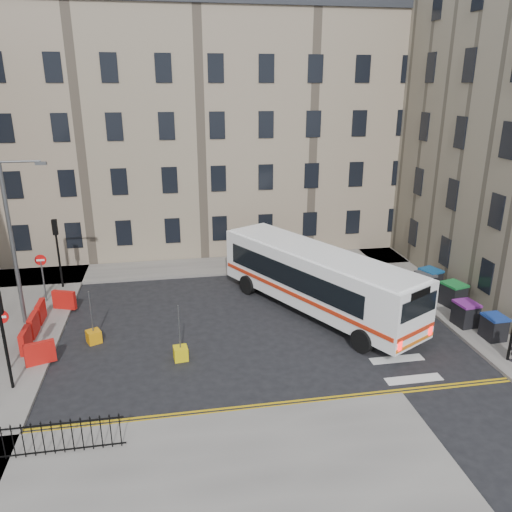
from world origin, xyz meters
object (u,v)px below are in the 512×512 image
object	(u,v)px
wheelie_bin_d	(425,283)
bollard_chevron	(181,353)
wheelie_bin_b	(465,314)
wheelie_bin_e	(430,279)
wheelie_bin_c	(453,294)
bus	(316,278)
wheelie_bin_a	(494,327)
bollard_yellow	(94,337)
streetlamp	(12,243)

from	to	relation	value
wheelie_bin_d	bollard_chevron	bearing A→B (deg)	-161.34
wheelie_bin_b	wheelie_bin_e	size ratio (longest dim) A/B	0.87
wheelie_bin_c	wheelie_bin_e	world-z (taller)	wheelie_bin_c
bus	wheelie_bin_a	distance (m)	8.70
bollard_chevron	wheelie_bin_b	bearing A→B (deg)	2.57
wheelie_bin_e	bollard_yellow	distance (m)	18.68
streetlamp	wheelie_bin_d	size ratio (longest dim) A/B	6.90
bus	wheelie_bin_d	distance (m)	6.98
wheelie_bin_a	bus	bearing A→B (deg)	145.66
streetlamp	wheelie_bin_a	size ratio (longest dim) A/B	7.04
bus	wheelie_bin_a	world-z (taller)	bus
wheelie_bin_c	wheelie_bin_e	bearing A→B (deg)	79.75
streetlamp	wheelie_bin_e	size ratio (longest dim) A/B	5.87
wheelie_bin_c	bollard_chevron	bearing A→B (deg)	176.99
wheelie_bin_c	wheelie_bin_d	world-z (taller)	wheelie_bin_c
wheelie_bin_c	wheelie_bin_e	size ratio (longest dim) A/B	0.98
wheelie_bin_c	bollard_chevron	distance (m)	14.94
bus	wheelie_bin_e	size ratio (longest dim) A/B	8.72
wheelie_bin_b	wheelie_bin_e	distance (m)	4.51
wheelie_bin_e	bollard_yellow	size ratio (longest dim) A/B	2.31
wheelie_bin_b	streetlamp	bearing A→B (deg)	162.82
wheelie_bin_a	wheelie_bin_d	distance (m)	5.67
wheelie_bin_c	bollard_chevron	size ratio (longest dim) A/B	2.27
wheelie_bin_b	wheelie_bin_a	bearing A→B (deg)	-76.48
bus	wheelie_bin_d	world-z (taller)	bus
streetlamp	bus	world-z (taller)	streetlamp
wheelie_bin_b	wheelie_bin_c	xyz separation A→B (m)	(0.67, 2.26, 0.03)
wheelie_bin_e	bus	bearing A→B (deg)	171.78
wheelie_bin_a	wheelie_bin_d	size ratio (longest dim) A/B	0.98
wheelie_bin_a	wheelie_bin_c	bearing A→B (deg)	85.69
wheelie_bin_b	wheelie_bin_d	size ratio (longest dim) A/B	1.03
bollard_yellow	bollard_chevron	xyz separation A→B (m)	(3.96, -2.25, 0.00)
wheelie_bin_c	bollard_yellow	bearing A→B (deg)	167.81
wheelie_bin_c	bollard_yellow	size ratio (longest dim) A/B	2.27
wheelie_bin_a	wheelie_bin_c	world-z (taller)	wheelie_bin_c
wheelie_bin_e	bollard_chevron	bearing A→B (deg)	-179.67
bus	bollard_yellow	bearing A→B (deg)	159.06
wheelie_bin_b	wheelie_bin_c	distance (m)	2.36
streetlamp	bollard_yellow	bearing A→B (deg)	-34.45
wheelie_bin_a	wheelie_bin_d	xyz separation A→B (m)	(-0.51, 5.65, 0.01)
wheelie_bin_e	streetlamp	bearing A→B (deg)	161.84
wheelie_bin_a	bollard_yellow	bearing A→B (deg)	168.16
wheelie_bin_c	wheelie_bin_d	xyz separation A→B (m)	(-0.64, 1.89, -0.05)
bus	wheelie_bin_b	distance (m)	7.53
wheelie_bin_b	bollard_chevron	distance (m)	14.00
streetlamp	bus	distance (m)	15.06
bus	wheelie_bin_e	xyz separation A→B (m)	(7.29, 1.40, -1.15)
wheelie_bin_a	bollard_yellow	xyz separation A→B (m)	(-18.48, 3.11, -0.43)
wheelie_bin_a	wheelie_bin_d	bearing A→B (deg)	92.87
wheelie_bin_e	bollard_yellow	xyz separation A→B (m)	(-18.46, -2.86, -0.48)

